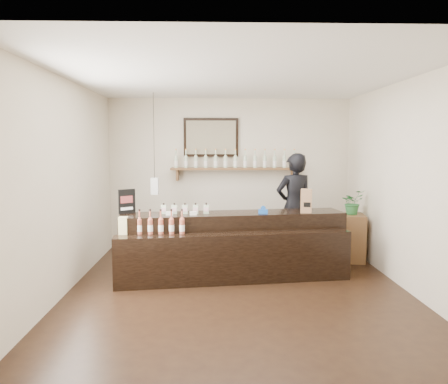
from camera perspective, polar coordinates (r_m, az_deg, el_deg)
The scene contains 10 objects.
ground at distance 6.05m, azimuth 1.75°, elevation -12.47°, with size 5.00×5.00×0.00m, color black.
room_shell at distance 5.74m, azimuth 1.81°, elevation 3.86°, with size 5.00×5.00×5.00m.
back_wall_decor at distance 8.11m, azimuth -0.23°, elevation 4.84°, with size 2.66×0.96×1.69m.
counter at distance 6.49m, azimuth 1.18°, elevation -7.19°, with size 3.37×1.29×1.09m.
promo_sign at distance 6.55m, azimuth -12.57°, elevation -1.22°, with size 0.23×0.16×0.36m.
paper_bag at distance 6.62m, azimuth 10.70°, elevation -1.14°, with size 0.19×0.16×0.35m.
tape_dispenser at distance 6.45m, azimuth 5.13°, elevation -2.44°, with size 0.14×0.07×0.12m.
side_cabinet at distance 7.66m, azimuth 16.30°, elevation -5.73°, with size 0.47×0.59×0.78m.
potted_plant at distance 7.56m, azimuth 16.43°, elevation -1.30°, with size 0.37×0.32×0.41m, color #2C7036.
shopkeeper at distance 7.47m, azimuth 9.15°, elevation -0.99°, with size 0.74×0.49×2.04m, color black.
Camera 1 is at (-0.35, -5.73, 1.92)m, focal length 35.00 mm.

